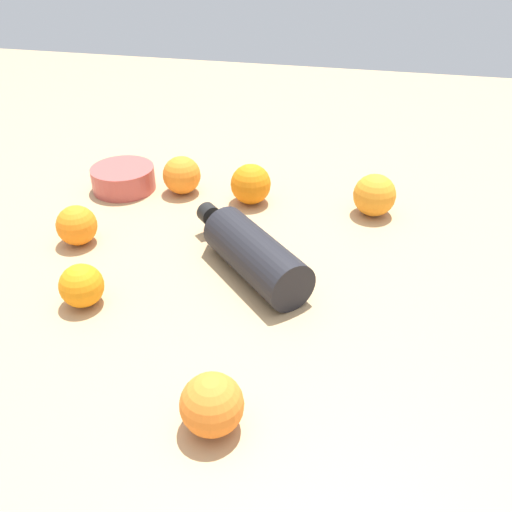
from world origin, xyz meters
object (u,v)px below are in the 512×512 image
at_px(water_bottle, 248,249).
at_px(orange_2, 212,405).
at_px(ceramic_bowl, 123,178).
at_px(orange_5, 82,286).
at_px(orange_4, 182,175).
at_px(orange_0, 77,225).
at_px(orange_1, 251,184).
at_px(orange_3, 374,195).

height_order(water_bottle, orange_2, water_bottle).
distance_m(orange_2, ceramic_bowl, 0.60).
bearing_deg(ceramic_bowl, orange_2, -147.32).
height_order(orange_5, ceramic_bowl, orange_5).
relative_size(orange_4, orange_5, 1.17).
bearing_deg(water_bottle, orange_4, -5.38).
bearing_deg(orange_4, water_bottle, -141.04).
bearing_deg(orange_5, orange_0, 29.82).
distance_m(orange_2, orange_5, 0.28).
xyz_separation_m(orange_0, orange_1, (0.20, -0.24, 0.00)).
distance_m(water_bottle, orange_0, 0.28).
distance_m(orange_0, orange_4, 0.23).
bearing_deg(orange_4, orange_3, -91.09).
relative_size(orange_1, orange_2, 1.08).
distance_m(orange_0, orange_1, 0.31).
distance_m(orange_1, orange_2, 0.51).
bearing_deg(orange_4, orange_1, -94.76).
bearing_deg(orange_1, ceramic_bowl, 90.06).
distance_m(orange_4, orange_5, 0.35).
distance_m(orange_4, ceramic_bowl, 0.11).
height_order(water_bottle, orange_3, orange_3).
distance_m(orange_1, ceramic_bowl, 0.25).
relative_size(orange_0, orange_5, 1.06).
bearing_deg(orange_0, orange_5, -150.18).
relative_size(orange_1, orange_5, 1.20).
height_order(water_bottle, orange_1, same).
bearing_deg(ceramic_bowl, orange_3, -89.42).
height_order(orange_0, orange_1, orange_1).
distance_m(water_bottle, orange_3, 0.27).
distance_m(orange_3, orange_5, 0.51).
bearing_deg(orange_2, orange_0, 45.58).
bearing_deg(ceramic_bowl, orange_0, -177.34).
relative_size(water_bottle, orange_0, 3.40).
distance_m(orange_0, orange_2, 0.44).
relative_size(orange_0, orange_2, 0.95).
distance_m(orange_1, orange_5, 0.37).
relative_size(orange_1, ceramic_bowl, 0.62).
xyz_separation_m(orange_4, orange_5, (-0.35, 0.02, -0.00)).
relative_size(orange_2, ceramic_bowl, 0.57).
height_order(orange_1, orange_3, same).
distance_m(water_bottle, ceramic_bowl, 0.36).
height_order(orange_0, orange_3, orange_3).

